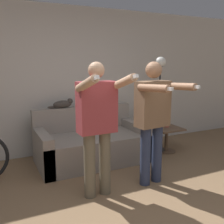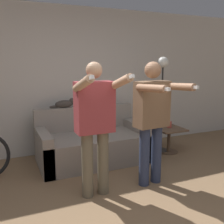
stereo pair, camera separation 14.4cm
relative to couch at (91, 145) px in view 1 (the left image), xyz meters
The scene contains 8 objects.
wall_back 1.23m from the couch, 98.89° to the left, with size 10.00×0.05×2.60m.
couch is the anchor object (origin of this frame).
person_left 1.35m from the couch, 106.99° to the right, with size 0.53×0.66×1.64m.
person_right 1.38m from the couch, 68.17° to the right, with size 0.57×0.72×1.64m.
cat 0.83m from the couch, 133.94° to the left, with size 0.43×0.12×0.16m.
floor_lamp 1.62m from the couch, ahead, with size 0.30×0.30×1.73m.
side_table 1.44m from the couch, ahead, with size 0.50×0.50×0.45m.
cup 1.48m from the couch, ahead, with size 0.08×0.08×0.11m.
Camera 1 is at (-1.39, -1.99, 1.64)m, focal length 42.00 mm.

